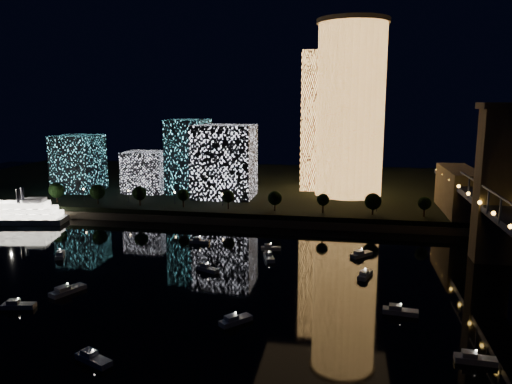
% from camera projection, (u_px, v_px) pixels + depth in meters
% --- Properties ---
extents(ground, '(520.00, 520.00, 0.00)m').
position_uv_depth(ground, '(264.00, 308.00, 123.13)').
color(ground, black).
rests_on(ground, ground).
extents(far_bank, '(420.00, 160.00, 5.00)m').
position_uv_depth(far_bank, '(311.00, 188.00, 277.52)').
color(far_bank, black).
rests_on(far_bank, ground).
extents(seawall, '(420.00, 6.00, 3.00)m').
position_uv_depth(seawall, '(297.00, 223.00, 202.22)').
color(seawall, '#6B5E4C').
rests_on(seawall, ground).
extents(tower_cylindrical, '(34.00, 34.00, 82.80)m').
position_uv_depth(tower_cylindrical, '(350.00, 109.00, 238.19)').
color(tower_cylindrical, '#FFAB51').
rests_on(tower_cylindrical, far_bank).
extents(tower_rectangular, '(22.00, 22.00, 70.00)m').
position_uv_depth(tower_rectangular, '(324.00, 121.00, 257.06)').
color(tower_rectangular, '#FFAB51').
rests_on(tower_rectangular, far_bank).
extents(midrise_blocks, '(101.38, 34.57, 36.30)m').
position_uv_depth(midrise_blocks, '(172.00, 162.00, 246.36)').
color(midrise_blocks, white).
rests_on(midrise_blocks, far_bank).
extents(riverboat, '(51.81, 19.37, 15.31)m').
position_uv_depth(riverboat, '(2.00, 214.00, 208.56)').
color(riverboat, silver).
rests_on(riverboat, ground).
extents(motorboats, '(124.42, 87.76, 2.78)m').
position_uv_depth(motorboats, '(225.00, 283.00, 138.10)').
color(motorboats, silver).
rests_on(motorboats, ground).
extents(esplanade_trees, '(166.14, 7.00, 9.00)m').
position_uv_depth(esplanade_trees, '(209.00, 196.00, 213.19)').
color(esplanade_trees, black).
rests_on(esplanade_trees, far_bank).
extents(street_lamps, '(132.70, 0.70, 5.65)m').
position_uv_depth(street_lamps, '(223.00, 197.00, 218.44)').
color(street_lamps, black).
rests_on(street_lamps, far_bank).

